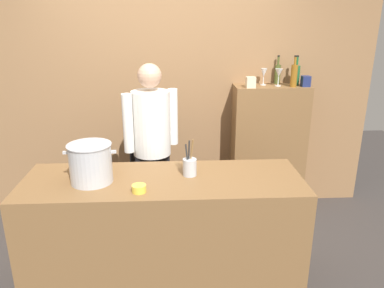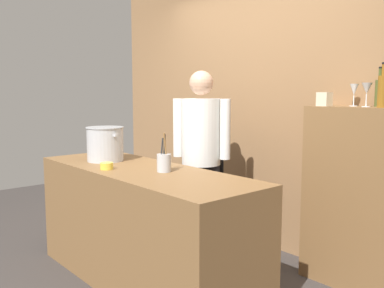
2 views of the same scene
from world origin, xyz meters
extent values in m
plane|color=#383330|center=(0.00, 0.00, 0.00)|extent=(8.00, 8.00, 0.00)
cube|color=olive|center=(0.00, 1.40, 1.50)|extent=(4.40, 0.10, 3.00)
cube|color=brown|center=(0.00, 0.00, 0.45)|extent=(2.08, 0.70, 0.90)
cube|color=brown|center=(1.09, 1.19, 0.69)|extent=(0.76, 0.32, 1.37)
cylinder|color=black|center=(-0.03, 0.75, 0.42)|extent=(0.14, 0.14, 0.84)
cylinder|color=black|center=(-0.20, 0.66, 0.42)|extent=(0.14, 0.14, 0.84)
cylinder|color=white|center=(-0.11, 0.70, 1.13)|extent=(0.34, 0.34, 0.58)
cube|color=black|center=(-0.20, 0.86, 0.89)|extent=(0.28, 0.16, 0.52)
cylinder|color=white|center=(0.08, 0.81, 1.16)|extent=(0.09, 0.09, 0.52)
cylinder|color=white|center=(-0.31, 0.60, 1.16)|extent=(0.09, 0.09, 0.52)
sphere|color=tan|center=(-0.11, 0.70, 1.55)|extent=(0.21, 0.21, 0.21)
cylinder|color=#B7BABF|center=(-0.51, -0.02, 1.04)|extent=(0.30, 0.30, 0.28)
cylinder|color=#B7BABF|center=(-0.51, -0.02, 1.18)|extent=(0.31, 0.31, 0.01)
cube|color=#B7BABF|center=(-0.68, -0.02, 1.13)|extent=(0.04, 0.02, 0.02)
cube|color=#B7BABF|center=(-0.34, -0.02, 1.13)|extent=(0.04, 0.02, 0.02)
cylinder|color=#B7BABF|center=(0.20, 0.05, 0.97)|extent=(0.10, 0.10, 0.13)
cylinder|color=#262626|center=(0.18, 0.05, 1.03)|extent=(0.03, 0.06, 0.22)
cylinder|color=#262626|center=(0.19, 0.06, 1.05)|extent=(0.02, 0.02, 0.25)
cylinder|color=olive|center=(0.21, 0.06, 1.05)|extent=(0.04, 0.06, 0.27)
cylinder|color=yellow|center=(-0.16, -0.21, 0.93)|extent=(0.10, 0.10, 0.05)
cylinder|color=#1E592D|center=(1.33, 1.21, 1.47)|extent=(0.08, 0.08, 0.20)
cylinder|color=#1E592D|center=(1.33, 1.21, 1.61)|extent=(0.03, 0.03, 0.09)
cylinder|color=black|center=(1.33, 1.21, 1.66)|extent=(0.03, 0.03, 0.01)
cylinder|color=#8C5919|center=(1.28, 1.11, 1.48)|extent=(0.06, 0.06, 0.22)
cylinder|color=#8C5919|center=(1.28, 1.11, 1.63)|extent=(0.02, 0.02, 0.08)
cylinder|color=black|center=(1.28, 1.11, 1.67)|extent=(0.03, 0.03, 0.01)
cylinder|color=#475123|center=(1.17, 1.30, 1.47)|extent=(0.06, 0.06, 0.19)
cylinder|color=#475123|center=(1.17, 1.30, 1.61)|extent=(0.02, 0.02, 0.08)
cylinder|color=black|center=(1.17, 1.30, 1.65)|extent=(0.02, 0.02, 0.01)
cylinder|color=silver|center=(1.14, 1.16, 1.37)|extent=(0.06, 0.06, 0.01)
cylinder|color=silver|center=(1.14, 1.16, 1.42)|extent=(0.01, 0.01, 0.09)
cone|color=silver|center=(1.14, 1.16, 1.50)|extent=(0.08, 0.08, 0.08)
cylinder|color=silver|center=(1.01, 1.23, 1.37)|extent=(0.06, 0.06, 0.01)
cylinder|color=silver|center=(1.01, 1.23, 1.41)|extent=(0.01, 0.01, 0.08)
cone|color=silver|center=(1.01, 1.23, 1.49)|extent=(0.07, 0.07, 0.09)
cube|color=navy|center=(1.41, 1.12, 1.42)|extent=(0.08, 0.08, 0.11)
cube|color=beige|center=(0.85, 1.09, 1.42)|extent=(0.09, 0.09, 0.11)
camera|label=1|loc=(0.08, -2.56, 2.05)|focal=35.26mm
camera|label=2|loc=(2.62, -1.77, 1.48)|focal=39.50mm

